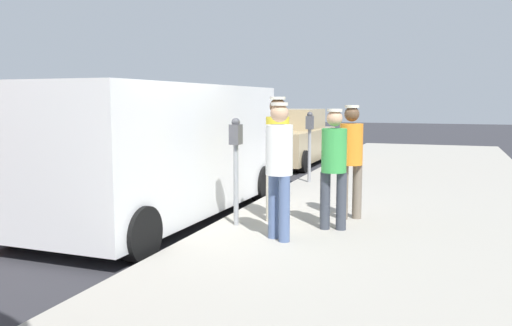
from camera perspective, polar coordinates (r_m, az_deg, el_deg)
The scene contains 10 objects.
ground_plane at distance 7.73m, azimuth -13.31°, elevation -7.78°, with size 80.00×80.00×0.00m, color #2D2D33.
sidewalk_slab at distance 6.55m, azimuth 13.72°, elevation -9.77°, with size 5.00×32.00×0.15m, color #9E998E.
parking_meter_near at distance 7.45m, azimuth -2.17°, elevation 1.09°, with size 0.14×0.18×1.52m.
parking_meter_far at distance 11.48m, azimuth 5.77°, elevation 3.05°, with size 0.14×0.18×1.52m.
pedestrian_in_orange at distance 7.98m, azimuth 10.15°, elevation 0.93°, with size 0.34×0.34×1.69m.
pedestrian_in_yellow at distance 7.74m, azimuth 2.32°, elevation 1.45°, with size 0.34×0.34×1.81m.
pedestrian_in_green at distance 7.28m, azimuth 8.35°, elevation 0.18°, with size 0.36×0.34×1.65m.
pedestrian_in_white at distance 6.65m, azimuth 2.50°, elevation 0.14°, with size 0.34×0.34×1.74m.
parked_van at distance 8.55m, azimuth -10.29°, elevation 1.54°, with size 2.24×5.25×2.15m.
parked_sedan_ahead at distance 15.95m, azimuth 3.66°, elevation 2.54°, with size 1.98×4.42×1.65m.
Camera 1 is at (4.12, -6.25, 1.91)m, focal length 37.31 mm.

